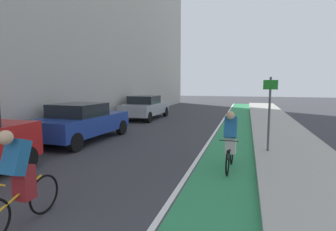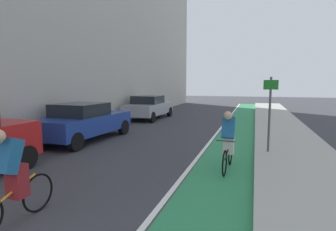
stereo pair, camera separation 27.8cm
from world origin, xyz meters
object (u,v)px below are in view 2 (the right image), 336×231
Objects in this scene: parked_sedan_blue at (83,121)px; cyclist_lead at (12,177)px; cyclist_mid at (228,140)px; street_sign_post at (270,107)px; parked_sedan_silver at (149,107)px.

cyclist_lead is at bearing -64.06° from parked_sedan_blue.
parked_sedan_blue is 2.60× the size of cyclist_mid.
street_sign_post is at bearing 54.59° from cyclist_lead.
parked_sedan_silver is at bearing 89.99° from parked_sedan_blue.
cyclist_lead is (2.95, -6.06, 0.03)m from parked_sedan_blue.
cyclist_lead is 7.21m from street_sign_post.
cyclist_lead is at bearing -77.41° from parked_sedan_silver.
cyclist_mid is 0.72× the size of street_sign_post.
cyclist_mid is at bearing -56.89° from parked_sedan_silver.
parked_sedan_blue is at bearing -90.01° from parked_sedan_silver.
parked_sedan_silver is at bearing 134.00° from street_sign_post.
street_sign_post is at bearing 59.34° from cyclist_mid.
parked_sedan_blue is 2.55× the size of cyclist_lead.
street_sign_post is (4.15, 5.84, 0.76)m from cyclist_lead.
cyclist_lead reaches higher than parked_sedan_blue.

